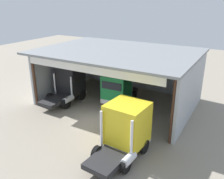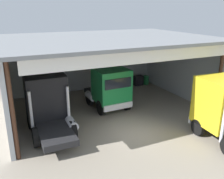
# 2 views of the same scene
# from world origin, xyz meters

# --- Properties ---
(ground_plane) EXTENTS (80.00, 80.00, 0.00)m
(ground_plane) POSITION_xyz_m (0.00, 0.00, 0.00)
(ground_plane) COLOR gray
(ground_plane) RESTS_ON ground
(workshop_shed) EXTENTS (15.02, 11.10, 5.59)m
(workshop_shed) POSITION_xyz_m (0.00, 5.81, 3.90)
(workshop_shed) COLOR #ADB2B7
(workshop_shed) RESTS_ON ground
(truck_black_left_bay) EXTENTS (2.63, 5.15, 3.63)m
(truck_black_left_bay) POSITION_xyz_m (-4.80, 2.67, 1.86)
(truck_black_left_bay) COLOR black
(truck_black_left_bay) RESTS_ON ground
(truck_green_center_left_bay) EXTENTS (2.73, 4.78, 3.49)m
(truck_green_center_left_bay) POSITION_xyz_m (0.17, 4.35, 1.71)
(truck_green_center_left_bay) COLOR #197F3D
(truck_green_center_left_bay) RESTS_ON ground
(oil_drum) EXTENTS (0.58, 0.58, 0.88)m
(oil_drum) POSITION_xyz_m (6.37, 8.88, 0.44)
(oil_drum) COLOR #197233
(oil_drum) RESTS_ON ground
(tool_cart) EXTENTS (0.90, 0.60, 1.00)m
(tool_cart) POSITION_xyz_m (5.49, 8.94, 0.50)
(tool_cart) COLOR black
(tool_cart) RESTS_ON ground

